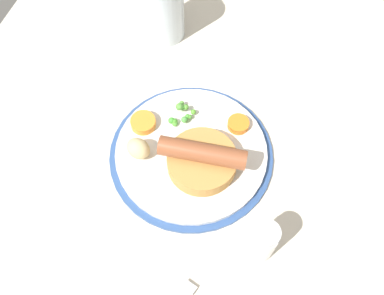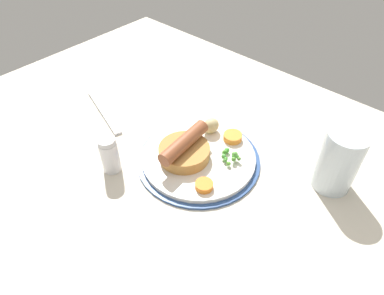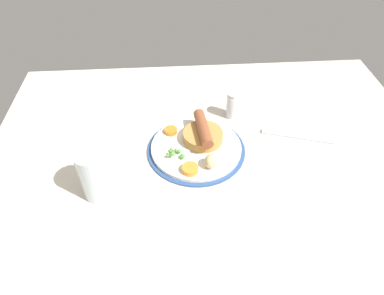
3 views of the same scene
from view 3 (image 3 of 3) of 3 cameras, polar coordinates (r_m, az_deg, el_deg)
The scene contains 10 objects.
dining_table at distance 85.28cm, azimuth 3.35°, elevation -1.03°, with size 110.00×80.00×3.00cm, color beige.
dinner_plate at distance 83.45cm, azimuth 0.71°, elevation -0.19°, with size 23.87×23.87×1.40cm.
sausage_pudding at distance 83.33cm, azimuth 1.84°, elevation 2.27°, with size 9.76×12.09×5.08cm.
pea_pile at distance 79.70cm, azimuth -2.80°, elevation -1.02°, with size 4.26×3.55×1.97cm.
potato_chunk_1 at distance 77.12cm, azimuth 3.16°, elevation -2.29°, with size 3.47×2.79×3.26cm, color #CCB77F.
carrot_slice_2 at distance 76.70cm, azimuth -0.31°, elevation -3.61°, with size 3.73×3.73×1.29cm, color orange.
carrot_slice_5 at distance 86.39cm, azimuth -3.55°, elevation 2.79°, with size 3.19×3.19×1.12cm, color orange.
fork at distance 91.21cm, azimuth 17.16°, elevation 1.79°, with size 18.00×1.60×0.60cm, color silver.
drinking_glass at distance 73.23cm, azimuth -15.72°, elevation -4.22°, with size 6.90×6.90×11.91cm, color silver.
salt_shaker at distance 92.31cm, azimuth 6.81°, elevation 7.01°, with size 3.42×3.42×7.51cm.
Camera 3 is at (-9.28, -59.97, 61.41)cm, focal length 32.00 mm.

